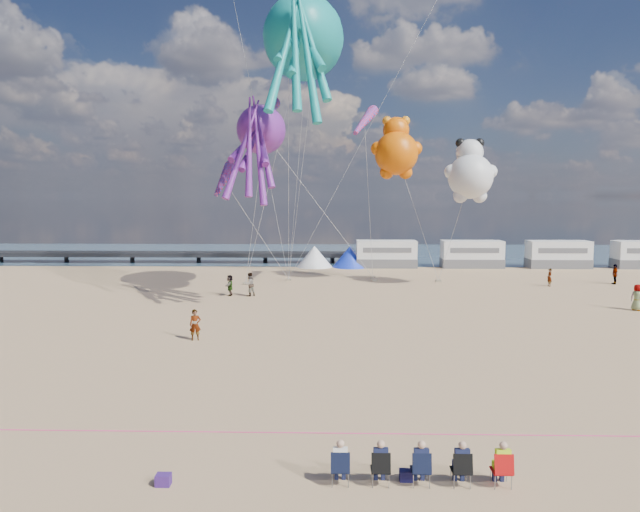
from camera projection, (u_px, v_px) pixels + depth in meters
The scene contains 30 objects.
ground at pixel (329, 384), 23.99m from camera, with size 120.00×120.00×0.00m, color tan.
water at pixel (333, 253), 78.67m from camera, with size 120.00×120.00×0.00m, color #355165.
pier at pixel (99, 254), 68.32m from camera, with size 60.00×3.00×0.50m, color black.
motorhome_0 at pixel (386, 254), 63.45m from camera, with size 6.60×2.50×3.00m, color silver.
motorhome_1 at pixel (472, 254), 63.22m from camera, with size 6.60×2.50×3.00m, color silver.
motorhome_2 at pixel (558, 254), 62.98m from camera, with size 6.60×2.50×3.00m, color silver.
tent_white at pixel (314, 256), 63.68m from camera, with size 4.00×4.00×2.40m, color white.
tent_blue at pixel (350, 256), 63.58m from camera, with size 4.00×4.00×2.40m, color #1933CC.
spectator_row at pixel (421, 462), 15.59m from camera, with size 6.10×0.90×1.30m, color black, non-canonical shape.
cooler_purple at pixel (163, 480), 15.60m from camera, with size 0.40×0.30×0.32m, color #3B1C6A.
cooler_navy at pixel (406, 475), 15.87m from camera, with size 0.38×0.28×0.30m, color #171441.
rope_line at pixel (328, 433), 19.01m from camera, with size 0.03×0.03×34.00m, color #F2338C.
standing_person at pixel (195, 325), 31.30m from camera, with size 0.62×0.41×1.71m, color tan.
beachgoer_0 at pixel (637, 297), 39.42m from camera, with size 0.67×0.44×1.84m, color #7F6659.
beachgoer_1 at pixel (250, 284), 45.11m from camera, with size 0.92×0.60×1.87m, color #7F6659.
beachgoer_3 at pixel (615, 274), 51.23m from camera, with size 1.17×0.67×1.81m, color #7F6659.
beachgoer_4 at pixel (230, 285), 45.33m from camera, with size 0.97×0.40×1.66m, color #7F6659.
beachgoer_5 at pixel (549, 277), 50.04m from camera, with size 1.47×0.47×1.58m, color #7F6659.
sandbag_a at pixel (246, 284), 50.91m from camera, with size 0.50×0.35×0.22m, color gray.
sandbag_b at pixel (375, 280), 53.23m from camera, with size 0.50×0.35×0.22m, color gray.
sandbag_c at pixel (438, 281), 52.52m from camera, with size 0.50×0.35×0.22m, color gray.
sandbag_d at pixel (373, 277), 54.78m from camera, with size 0.50×0.35×0.22m, color gray.
sandbag_e at pixel (289, 280), 53.20m from camera, with size 0.50×0.35×0.22m, color gray.
kite_octopus_teal at pixel (303, 39), 43.35m from camera, with size 4.79×11.18×12.78m, color teal, non-canonical shape.
kite_octopus_purple at pixel (261, 130), 43.20m from camera, with size 3.72×8.67×9.91m, color #6C2288, non-canonical shape.
kite_panda at pixel (470, 176), 47.92m from camera, with size 4.57×4.30×6.45m, color silver, non-canonical shape.
kite_teddy_orange at pixel (396, 153), 50.37m from camera, with size 4.68×4.40×6.60m, color #E15C04, non-canonical shape.
windsock_left at pixel (267, 112), 44.42m from camera, with size 1.10×7.24×7.24m, color red, non-canonical shape.
windsock_mid at pixel (365, 121), 48.30m from camera, with size 1.00×5.94×5.94m, color red, non-canonical shape.
windsock_right at pixel (223, 180), 43.72m from camera, with size 0.90×4.88×4.88m, color red, non-canonical shape.
Camera 1 is at (0.19, -23.29, 7.89)m, focal length 32.00 mm.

